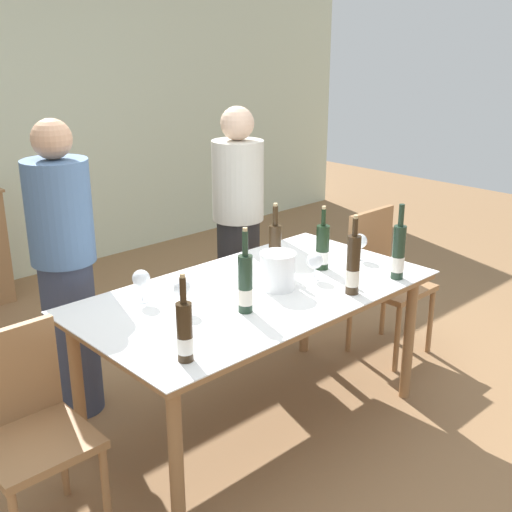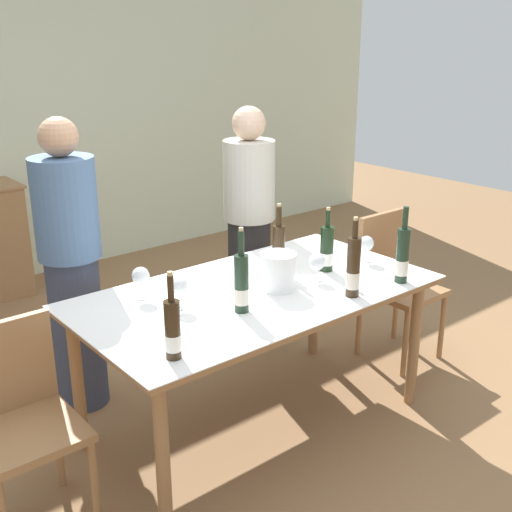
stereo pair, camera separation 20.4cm
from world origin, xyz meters
TOP-DOWN VIEW (x-y plane):
  - ground_plane at (0.00, 0.00)m, footprint 12.00×12.00m
  - dining_table at (0.00, 0.00)m, footprint 1.80×0.98m
  - ice_bucket at (0.09, -0.06)m, footprint 0.18×0.18m
  - wine_bottle_0 at (0.47, -0.02)m, footprint 0.07×0.07m
  - wine_bottle_1 at (0.65, -0.39)m, footprint 0.07×0.07m
  - wine_bottle_2 at (-0.70, -0.34)m, footprint 0.07×0.07m
  - wine_bottle_3 at (0.27, 0.13)m, footprint 0.07×0.07m
  - wine_bottle_4 at (0.31, -0.35)m, footprint 0.07×0.07m
  - wine_bottle_5 at (-0.21, -0.16)m, footprint 0.07×0.07m
  - wine_glass_0 at (0.75, -0.06)m, footprint 0.08×0.08m
  - wine_glass_1 at (-0.49, 0.27)m, footprint 0.09×0.09m
  - wine_glass_2 at (0.33, -0.10)m, footprint 0.09×0.09m
  - wine_glass_3 at (-0.42, 0.05)m, footprint 0.08×0.08m
  - chair_left_end at (-1.20, 0.08)m, footprint 0.42×0.42m
  - chair_right_end at (1.20, 0.09)m, footprint 0.42×0.42m
  - person_host at (-0.62, 0.79)m, footprint 0.33×0.33m
  - person_guest_left at (0.63, 0.83)m, footprint 0.33×0.33m

SIDE VIEW (x-z plane):
  - ground_plane at x=0.00m, z-range 0.00..0.00m
  - chair_left_end at x=-1.20m, z-range 0.08..0.96m
  - chair_right_end at x=1.20m, z-range 0.07..0.99m
  - dining_table at x=0.00m, z-range 0.32..1.09m
  - person_guest_left at x=0.63m, z-range 0.00..1.57m
  - person_host at x=-0.62m, z-range 0.00..1.60m
  - wine_glass_2 at x=0.33m, z-range 0.80..0.94m
  - ice_bucket at x=0.09m, z-range 0.78..0.97m
  - wine_glass_0 at x=0.75m, z-range 0.80..0.95m
  - wine_glass_3 at x=-0.42m, z-range 0.80..0.96m
  - wine_glass_1 at x=-0.49m, z-range 0.81..0.97m
  - wine_bottle_0 at x=0.47m, z-range 0.71..1.06m
  - wine_bottle_2 at x=-0.70m, z-range 0.71..1.07m
  - wine_bottle_3 at x=0.27m, z-range 0.71..1.09m
  - wine_bottle_5 at x=-0.21m, z-range 0.70..1.11m
  - wine_bottle_1 at x=0.65m, z-range 0.71..1.11m
  - wine_bottle_4 at x=0.31m, z-range 0.71..1.11m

